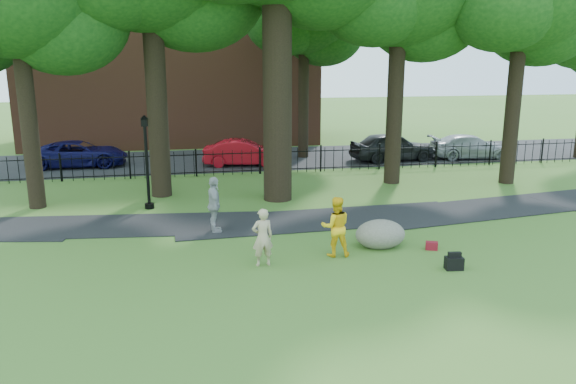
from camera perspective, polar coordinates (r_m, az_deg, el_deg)
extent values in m
plane|color=#406B25|center=(15.57, 3.40, -7.05)|extent=(120.00, 120.00, 0.00)
cube|color=black|center=(19.38, 3.44, -2.84)|extent=(36.07, 3.85, 0.03)
cube|color=black|center=(30.81, -3.92, 3.36)|extent=(80.00, 7.00, 0.02)
cube|color=black|center=(26.73, -2.90, 4.01)|extent=(44.00, 0.04, 0.04)
cube|color=black|center=(26.88, -2.88, 2.24)|extent=(44.00, 0.04, 0.04)
cube|color=brown|center=(38.10, -11.78, 14.15)|extent=(18.00, 8.00, 12.00)
cylinder|color=black|center=(21.41, -1.11, 13.00)|extent=(1.10, 1.10, 10.50)
cylinder|color=black|center=(22.31, -25.01, 8.17)|extent=(0.60, 0.60, 7.70)
ellipsoid|color=#0F3911|center=(22.74, -21.91, 16.06)|extent=(4.80, 4.80, 4.08)
cylinder|color=black|center=(22.63, -13.28, 10.91)|extent=(0.80, 0.80, 9.10)
cylinder|color=black|center=(24.88, 10.88, 10.44)|extent=(0.70, 0.70, 8.40)
ellipsoid|color=#0F3911|center=(26.25, 13.69, 17.54)|extent=(5.28, 5.28, 4.49)
cylinder|color=black|center=(26.28, 22.02, 9.48)|extent=(0.64, 0.64, 8.05)
ellipsoid|color=#0F3911|center=(27.70, 24.25, 15.90)|extent=(4.96, 4.96, 4.22)
ellipsoid|color=#0F3911|center=(25.14, 21.07, 17.57)|extent=(4.65, 4.65, 3.95)
imported|color=tan|center=(15.02, -2.60, -4.62)|extent=(0.62, 0.45, 1.59)
imported|color=yellow|center=(15.77, 4.87, -3.52)|extent=(0.89, 0.73, 1.71)
imported|color=#9B9A9F|center=(17.91, -7.51, -1.32)|extent=(0.48, 1.08, 1.81)
ellipsoid|color=#615A51|center=(16.80, 9.36, -4.07)|extent=(1.70, 1.42, 0.87)
cylinder|color=black|center=(21.07, -14.11, 2.38)|extent=(0.11, 0.11, 3.05)
cylinder|color=black|center=(21.39, -13.89, -1.38)|extent=(0.34, 0.34, 0.19)
cube|color=black|center=(20.82, -14.38, 6.87)|extent=(0.24, 0.24, 0.29)
cone|color=black|center=(20.80, -14.41, 7.39)|extent=(0.30, 0.30, 0.15)
cube|color=black|center=(15.56, 16.51, -6.95)|extent=(0.49, 0.33, 0.34)
cube|color=maroon|center=(16.94, 14.38, -5.31)|extent=(0.40, 0.33, 0.23)
imported|color=#B30D1A|center=(28.88, -4.56, 4.00)|extent=(4.22, 1.97, 1.34)
imported|color=#0D0D42|center=(30.42, -20.46, 3.65)|extent=(4.76, 2.23, 1.32)
imported|color=black|center=(30.67, 10.53, 4.56)|extent=(4.62, 2.14, 1.53)
imported|color=#9E9FA6|center=(32.42, 18.03, 4.39)|extent=(4.63, 2.34, 1.29)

